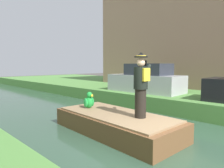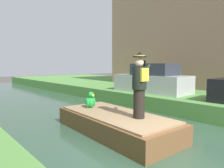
% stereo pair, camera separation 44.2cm
% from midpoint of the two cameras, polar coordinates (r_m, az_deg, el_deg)
% --- Properties ---
extents(ground_plane, '(80.00, 80.00, 0.00)m').
position_cam_midpoint_polar(ground_plane, '(5.59, 16.39, -18.13)').
color(ground_plane, '#4C4742').
extents(canal_water, '(6.18, 48.00, 0.10)m').
position_cam_midpoint_polar(canal_water, '(5.57, 16.41, -17.66)').
color(canal_water, '#33513D').
rests_on(canal_water, ground).
extents(boat, '(2.02, 4.29, 0.61)m').
position_cam_midpoint_polar(boat, '(6.53, 2.83, -10.75)').
color(boat, brown).
rests_on(boat, canal_water).
extents(person_pirate, '(0.61, 0.42, 1.85)m').
position_cam_midpoint_polar(person_pirate, '(5.81, 9.79, -0.39)').
color(person_pirate, black).
rests_on(person_pirate, boat).
extents(parrot_plush, '(0.36, 0.35, 0.57)m').
position_cam_midpoint_polar(parrot_plush, '(7.24, -4.25, -4.67)').
color(parrot_plush, green).
rests_on(parrot_plush, boat).
extents(parked_car_silver, '(1.77, 4.03, 1.50)m').
position_cam_midpoint_polar(parked_car_silver, '(11.14, 12.16, 1.06)').
color(parked_car_silver, '#B7B7BC').
rests_on(parked_car_silver, grass_bank_far).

